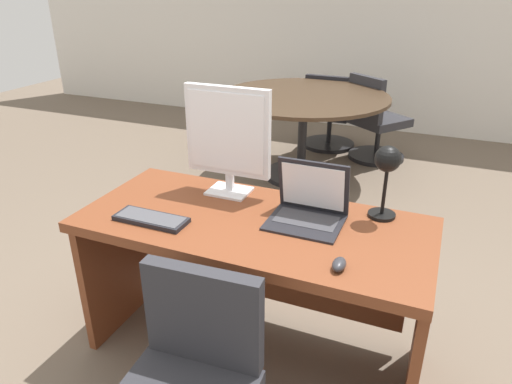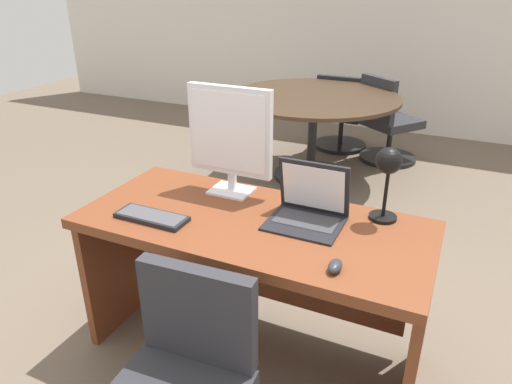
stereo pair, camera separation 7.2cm
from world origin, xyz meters
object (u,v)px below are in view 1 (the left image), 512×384
object	(u,v)px
laptop	(310,202)
meeting_table	(303,115)
meeting_chair_near	(329,119)
mouse	(339,264)
desk	(257,255)
meeting_chair_far	(375,127)
monitor	(228,135)
keyboard	(151,219)
desk_lamp	(387,168)

from	to	relation	value
laptop	meeting_table	world-z (taller)	laptop
meeting_chair_near	mouse	bearing A→B (deg)	-75.23
desk	meeting_chair_far	distance (m)	2.92
monitor	meeting_chair_far	distance (m)	2.83
monitor	desk	bearing A→B (deg)	-39.28
mouse	laptop	bearing A→B (deg)	122.19
mouse	meeting_table	xyz separation A→B (m)	(-0.90, 2.46, -0.17)
monitor	keyboard	world-z (taller)	monitor
meeting_chair_near	meeting_table	bearing A→B (deg)	-90.95
meeting_table	mouse	bearing A→B (deg)	-69.91
laptop	meeting_chair_far	distance (m)	2.88
laptop	meeting_chair_near	size ratio (longest dim) A/B	0.39
monitor	desk_lamp	size ratio (longest dim) A/B	1.55
desk_lamp	meeting_table	xyz separation A→B (m)	(-0.98, 2.01, -0.39)
keyboard	mouse	xyz separation A→B (m)	(0.83, -0.05, 0.01)
monitor	meeting_chair_far	world-z (taller)	monitor
mouse	meeting_table	world-z (taller)	mouse
mouse	desk_lamp	bearing A→B (deg)	80.34
mouse	desk_lamp	size ratio (longest dim) A/B	0.26
desk	laptop	xyz separation A→B (m)	(0.22, 0.08, 0.28)
keyboard	meeting_chair_far	xyz separation A→B (m)	(0.46, 3.13, -0.40)
monitor	meeting_table	bearing A→B (deg)	97.04
laptop	mouse	distance (m)	0.41
mouse	meeting_chair_near	xyz separation A→B (m)	(-0.89, 3.36, -0.43)
mouse	desk	bearing A→B (deg)	148.53
monitor	desk_lamp	bearing A→B (deg)	0.51
laptop	meeting_chair_far	xyz separation A→B (m)	(-0.15, 2.84, -0.47)
monitor	meeting_chair_near	distance (m)	3.01
monitor	mouse	distance (m)	0.83
desk	monitor	distance (m)	0.57
keyboard	mouse	bearing A→B (deg)	-3.21
keyboard	meeting_chair_far	bearing A→B (deg)	81.58
keyboard	laptop	bearing A→B (deg)	25.45
monitor	meeting_chair_far	xyz separation A→B (m)	(0.28, 2.74, -0.68)
meeting_chair_near	meeting_chair_far	bearing A→B (deg)	-19.12
mouse	meeting_chair_far	bearing A→B (deg)	96.63
meeting_chair_near	meeting_chair_far	xyz separation A→B (m)	(0.52, -0.18, 0.02)
mouse	meeting_table	size ratio (longest dim) A/B	0.06
keyboard	desk_lamp	xyz separation A→B (m)	(0.91, 0.40, 0.23)
meeting_table	meeting_chair_far	bearing A→B (deg)	53.45
meeting_chair_far	meeting_table	bearing A→B (deg)	-126.55
desk	mouse	distance (m)	0.55
desk_lamp	meeting_chair_far	size ratio (longest dim) A/B	0.39
mouse	meeting_chair_near	size ratio (longest dim) A/B	0.11
laptop	keyboard	xyz separation A→B (m)	(-0.62, -0.29, -0.07)
monitor	laptop	xyz separation A→B (m)	(0.44, -0.10, -0.21)
desk_lamp	meeting_chair_far	distance (m)	2.84
laptop	meeting_table	bearing A→B (deg)	107.91
monitor	meeting_table	world-z (taller)	monitor
mouse	meeting_chair_near	distance (m)	3.50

